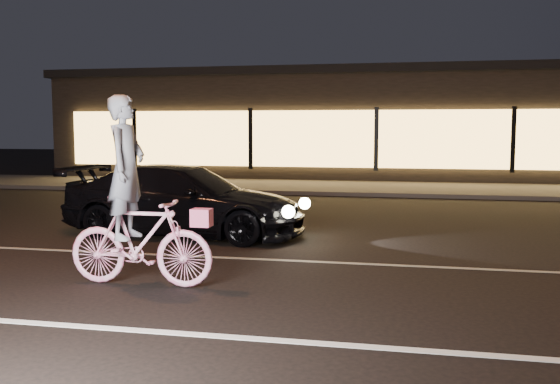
# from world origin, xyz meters

# --- Properties ---
(ground) EXTENTS (90.00, 90.00, 0.00)m
(ground) POSITION_xyz_m (0.00, 0.00, 0.00)
(ground) COLOR black
(ground) RESTS_ON ground
(lane_stripe_near) EXTENTS (60.00, 0.12, 0.01)m
(lane_stripe_near) POSITION_xyz_m (0.00, -1.50, 0.00)
(lane_stripe_near) COLOR silver
(lane_stripe_near) RESTS_ON ground
(lane_stripe_far) EXTENTS (60.00, 0.10, 0.01)m
(lane_stripe_far) POSITION_xyz_m (0.00, 2.00, 0.00)
(lane_stripe_far) COLOR gray
(lane_stripe_far) RESTS_ON ground
(sidewalk) EXTENTS (30.00, 4.00, 0.12)m
(sidewalk) POSITION_xyz_m (0.00, 13.00, 0.06)
(sidewalk) COLOR #383533
(sidewalk) RESTS_ON ground
(storefront) EXTENTS (25.40, 8.42, 4.20)m
(storefront) POSITION_xyz_m (0.00, 18.97, 2.15)
(storefront) COLOR black
(storefront) RESTS_ON ground
(cyclist) EXTENTS (1.91, 0.66, 2.40)m
(cyclist) POSITION_xyz_m (-2.18, 0.16, 0.85)
(cyclist) COLOR #E7367F
(cyclist) RESTS_ON ground
(sedan) EXTENTS (4.61, 2.11, 1.31)m
(sedan) POSITION_xyz_m (-2.91, 3.78, 0.65)
(sedan) COLOR black
(sedan) RESTS_ON ground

